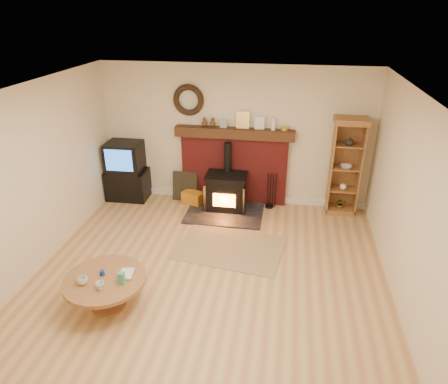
% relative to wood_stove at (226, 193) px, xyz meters
% --- Properties ---
extents(ground, '(5.50, 5.50, 0.00)m').
position_rel_wood_stove_xyz_m(ground, '(0.09, -2.27, -0.34)').
color(ground, '#B67E4B').
rests_on(ground, ground).
extents(room_shell, '(5.02, 5.52, 2.61)m').
position_rel_wood_stove_xyz_m(room_shell, '(0.07, -2.18, 1.38)').
color(room_shell, beige).
rests_on(room_shell, ground).
extents(chimney_breast, '(2.20, 0.22, 1.78)m').
position_rel_wood_stove_xyz_m(chimney_breast, '(0.09, 0.40, 0.46)').
color(chimney_breast, maroon).
rests_on(chimney_breast, ground).
extents(wood_stove, '(1.40, 1.00, 1.26)m').
position_rel_wood_stove_xyz_m(wood_stove, '(0.00, 0.00, 0.00)').
color(wood_stove, black).
rests_on(wood_stove, ground).
extents(area_rug, '(1.79, 1.35, 0.01)m').
position_rel_wood_stove_xyz_m(area_rug, '(0.27, -1.29, -0.33)').
color(area_rug, brown).
rests_on(area_rug, ground).
extents(tv_unit, '(0.80, 0.58, 1.15)m').
position_rel_wood_stove_xyz_m(tv_unit, '(-2.00, 0.20, 0.21)').
color(tv_unit, black).
rests_on(tv_unit, ground).
extents(curio_cabinet, '(0.58, 0.42, 1.79)m').
position_rel_wood_stove_xyz_m(curio_cabinet, '(2.11, 0.28, 0.56)').
color(curio_cabinet, brown).
rests_on(curio_cabinet, ground).
extents(firelog_box, '(0.46, 0.37, 0.25)m').
position_rel_wood_stove_xyz_m(firelog_box, '(-0.67, 0.13, -0.21)').
color(firelog_box, gold).
rests_on(firelog_box, ground).
extents(leaning_painting, '(0.49, 0.13, 0.58)m').
position_rel_wood_stove_xyz_m(leaning_painting, '(-0.86, 0.28, -0.05)').
color(leaning_painting, black).
rests_on(leaning_painting, ground).
extents(fire_tools, '(0.19, 0.16, 0.70)m').
position_rel_wood_stove_xyz_m(fire_tools, '(0.81, 0.23, -0.18)').
color(fire_tools, black).
rests_on(fire_tools, ground).
extents(coffee_table, '(1.03, 1.03, 0.60)m').
position_rel_wood_stove_xyz_m(coffee_table, '(-1.08, -2.87, 0.02)').
color(coffee_table, brown).
rests_on(coffee_table, ground).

